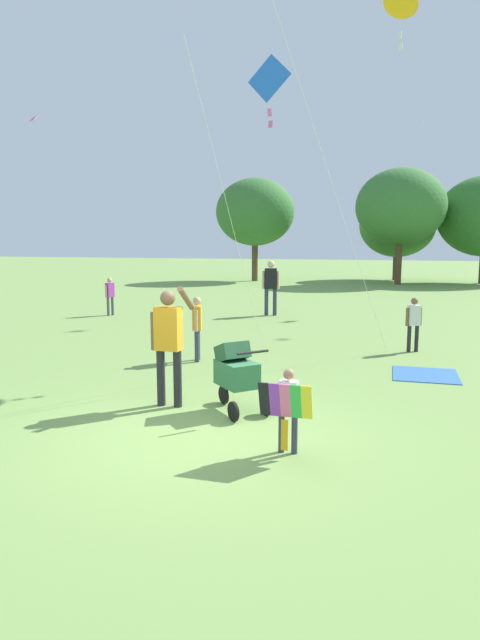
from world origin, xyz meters
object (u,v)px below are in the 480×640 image
object	(u,v)px
person_adult_flyer	(169,337)
person_red_shirt	(271,283)
kite_adult_black	(267,87)
kite_orange_delta	(399,7)
person_couple_left	(414,320)
picnic_blanket	(425,375)
child_with_butterfly_kite	(288,404)
person_sitting_far	(110,293)
person_kid_running	(197,323)
stroller	(236,370)

from	to	relation	value
person_adult_flyer	person_red_shirt	xyz separation A→B (m)	(-0.46, 10.06, 0.00)
kite_adult_black	kite_orange_delta	bearing A→B (deg)	36.27
person_couple_left	picnic_blanket	size ratio (longest dim) A/B	1.03
child_with_butterfly_kite	person_sitting_far	bearing A→B (deg)	126.62
person_red_shirt	person_couple_left	bearing A→B (deg)	-49.86
person_sitting_far	person_couple_left	bearing A→B (deg)	-21.64
kite_orange_delta	person_kid_running	xyz separation A→B (m)	(-3.77, -1.87, -6.37)
stroller	person_kid_running	world-z (taller)	person_kid_running
picnic_blanket	person_couple_left	bearing A→B (deg)	93.33
kite_adult_black	picnic_blanket	world-z (taller)	kite_adult_black
picnic_blanket	person_sitting_far	bearing A→B (deg)	148.18
person_sitting_far	person_red_shirt	bearing A→B (deg)	14.34
person_adult_flyer	person_kid_running	world-z (taller)	person_adult_flyer
kite_orange_delta	picnic_blanket	bearing A→B (deg)	-70.58
kite_orange_delta	person_sitting_far	world-z (taller)	kite_orange_delta
person_kid_running	stroller	bearing A→B (deg)	-61.79
person_red_shirt	child_with_butterfly_kite	bearing A→B (deg)	-77.81
person_sitting_far	kite_adult_black	bearing A→B (deg)	-41.43
child_with_butterfly_kite	person_red_shirt	world-z (taller)	person_red_shirt
person_kid_running	person_adult_flyer	bearing A→B (deg)	-78.98
person_adult_flyer	kite_orange_delta	xyz separation A→B (m)	(3.18, 4.90, 6.10)
person_adult_flyer	person_red_shirt	size ratio (longest dim) A/B	1.02
stroller	person_kid_running	xyz separation A→B (m)	(-1.62, 3.02, 0.17)
person_red_shirt	person_sitting_far	distance (m)	5.26
child_with_butterfly_kite	person_kid_running	distance (m)	5.16
kite_adult_black	person_couple_left	xyz separation A→B (m)	(2.94, 1.92, -4.61)
stroller	person_couple_left	xyz separation A→B (m)	(2.72, 5.07, 0.11)
person_couple_left	person_kid_running	bearing A→B (deg)	-154.69
person_adult_flyer	child_with_butterfly_kite	bearing A→B (deg)	-34.89
person_adult_flyer	kite_adult_black	xyz separation A→B (m)	(0.81, 3.16, 4.27)
person_couple_left	stroller	bearing A→B (deg)	-118.19
person_adult_flyer	picnic_blanket	bearing A→B (deg)	37.07
person_adult_flyer	person_kid_running	xyz separation A→B (m)	(-0.59, 3.03, -0.27)
kite_adult_black	person_red_shirt	size ratio (longest dim) A/B	3.35
kite_orange_delta	person_sitting_far	bearing A→B (deg)	156.08
picnic_blanket	kite_adult_black	bearing A→B (deg)	175.58
child_with_butterfly_kite	person_adult_flyer	size ratio (longest dim) A/B	0.55
child_with_butterfly_kite	person_kid_running	size ratio (longest dim) A/B	0.76
picnic_blanket	child_with_butterfly_kite	bearing A→B (deg)	-113.09
person_sitting_far	picnic_blanket	size ratio (longest dim) A/B	1.05
person_sitting_far	person_couple_left	distance (m)	9.99
person_sitting_far	person_adult_flyer	bearing A→B (deg)	-57.70
person_red_shirt	person_kid_running	distance (m)	7.04
person_adult_flyer	kite_adult_black	distance (m)	5.37
kite_orange_delta	person_sitting_far	distance (m)	11.50
kite_orange_delta	person_adult_flyer	bearing A→B (deg)	-122.95
stroller	person_couple_left	distance (m)	5.75
stroller	kite_orange_delta	world-z (taller)	kite_orange_delta
kite_orange_delta	stroller	bearing A→B (deg)	-113.72
kite_orange_delta	person_kid_running	distance (m)	7.63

